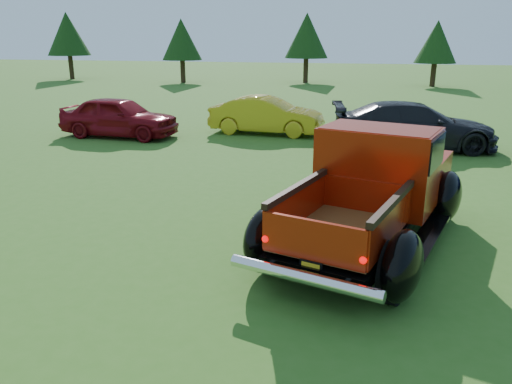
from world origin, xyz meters
TOP-DOWN VIEW (x-y plane):
  - ground at (0.00, 0.00)m, footprint 120.00×120.00m
  - tree_far_west at (-22.00, 30.00)m, footprint 3.33×3.33m
  - tree_west at (-12.00, 29.00)m, footprint 2.94×2.94m
  - tree_mid_left at (-3.00, 31.00)m, footprint 3.20×3.20m
  - tree_mid_right at (6.00, 30.00)m, footprint 2.82×2.82m
  - pickup_truck at (2.15, 1.17)m, footprint 3.60×5.52m
  - show_car_red at (-6.50, 8.50)m, footprint 4.16×1.86m
  - show_car_yellow at (-1.64, 10.19)m, footprint 4.06×1.62m
  - show_car_grey at (3.28, 8.71)m, footprint 5.19×2.69m

SIDE VIEW (x-z plane):
  - ground at x=0.00m, z-range 0.00..0.00m
  - show_car_yellow at x=-1.64m, z-range 0.00..1.31m
  - show_car_red at x=-6.50m, z-range 0.00..1.39m
  - show_car_grey at x=3.28m, z-range 0.00..1.44m
  - pickup_truck at x=2.15m, z-range -0.05..1.88m
  - tree_mid_right at x=6.00m, z-range 0.77..5.17m
  - tree_west at x=-12.00m, z-range 0.81..5.41m
  - tree_mid_left at x=-3.00m, z-range 0.88..5.88m
  - tree_far_west at x=-22.00m, z-range 0.92..6.12m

